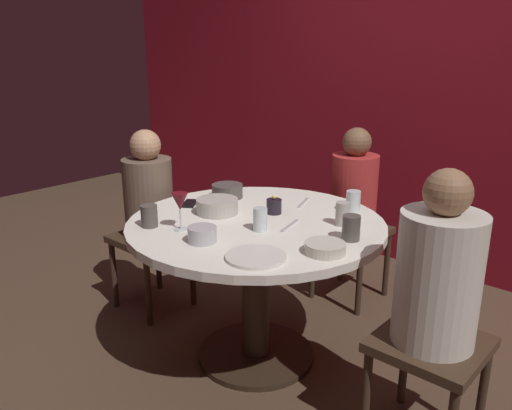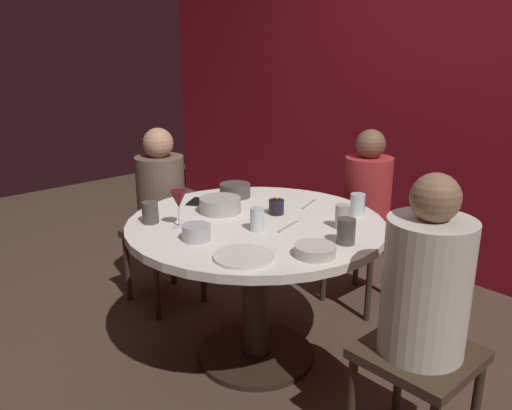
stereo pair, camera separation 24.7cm
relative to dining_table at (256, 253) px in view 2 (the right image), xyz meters
name	(u,v)px [view 2 (the right image)]	position (x,y,z in m)	size (l,w,h in m)	color
ground_plane	(256,356)	(0.00, 0.00, -0.58)	(8.00, 8.00, 0.00)	#4C3828
back_wall	(446,86)	(0.00, 1.72, 0.72)	(6.00, 0.10, 2.60)	maroon
dining_table	(256,253)	(0.00, 0.00, 0.00)	(1.25, 1.25, 0.75)	silver
seated_diner_left	(161,198)	(-0.84, 0.00, 0.10)	(0.40, 0.40, 1.11)	#3F2D1E
seated_diner_back	(367,199)	(0.00, 0.91, 0.10)	(0.40, 0.40, 1.10)	#3F2D1E
seated_diner_right	(425,292)	(0.91, 0.00, 0.13)	(0.40, 0.40, 1.15)	#3F2D1E
candle_holder	(276,207)	(-0.01, 0.15, 0.21)	(0.08, 0.08, 0.10)	black
wine_glass	(178,201)	(-0.17, -0.32, 0.30)	(0.08, 0.08, 0.18)	silver
dinner_plate	(244,257)	(0.30, -0.34, 0.18)	(0.25, 0.25, 0.01)	silver
cell_phone	(196,201)	(-0.44, -0.03, 0.17)	(0.07, 0.14, 0.01)	black
bowl_serving_large	(196,232)	(0.01, -0.36, 0.20)	(0.13, 0.13, 0.07)	#B7B7BC
bowl_salad_center	(220,205)	(-0.22, -0.04, 0.21)	(0.21, 0.21, 0.07)	#B2ADA3
bowl_small_white	(315,251)	(0.48, -0.12, 0.19)	(0.17, 0.17, 0.05)	beige
bowl_sauce_side	(235,190)	(-0.38, 0.19, 0.21)	(0.17, 0.17, 0.07)	#4C4742
cup_near_candle	(346,231)	(0.48, 0.08, 0.23)	(0.08, 0.08, 0.11)	#4C4742
cup_by_left_diner	(342,217)	(0.34, 0.22, 0.23)	(0.06, 0.06, 0.11)	#B2ADA3
cup_by_right_diner	(257,220)	(0.10, -0.09, 0.22)	(0.06, 0.06, 0.11)	silver
cup_center_front	(358,205)	(0.28, 0.43, 0.22)	(0.07, 0.07, 0.11)	silver
cup_far_edge	(150,212)	(-0.32, -0.39, 0.22)	(0.08, 0.08, 0.10)	#4C4742
fork_near_plate	(309,204)	(0.00, 0.38, 0.17)	(0.02, 0.18, 0.01)	#B7B7BC
knife_near_plate	(288,227)	(0.17, 0.05, 0.17)	(0.02, 0.18, 0.01)	#B7B7BC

